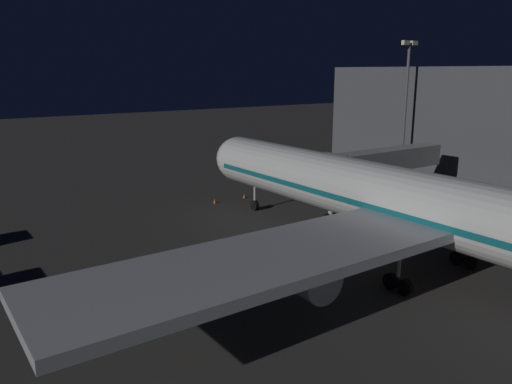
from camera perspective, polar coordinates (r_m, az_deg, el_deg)
ground_plane at (r=46.61m, az=12.07°, el=-6.66°), size 320.00×320.00×0.00m
airliner_at_gate at (r=40.49m, az=20.37°, el=-2.22°), size 59.22×62.68×18.33m
jet_bridge at (r=59.26m, az=12.74°, el=3.27°), size 20.10×3.40×7.15m
apron_floodlight_mast at (r=74.16m, az=16.64°, el=9.59°), size 2.90×0.50×19.92m
traffic_cone_nose_port at (r=64.36m, az=-1.35°, el=-0.45°), size 0.36×0.36×0.55m
traffic_cone_nose_starboard at (r=62.09m, az=-4.72°, el=-1.02°), size 0.36×0.36×0.55m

